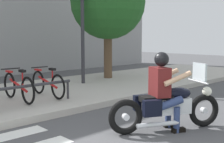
% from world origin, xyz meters
% --- Properties ---
extents(motorcycle, '(2.02, 1.11, 1.22)m').
position_xyz_m(motorcycle, '(1.81, 0.71, 0.46)').
color(motorcycle, black).
rests_on(motorcycle, ground).
extents(rider, '(0.76, 0.71, 1.43)m').
position_xyz_m(rider, '(1.74, 0.75, 0.82)').
color(rider, '#591919').
rests_on(rider, ground).
extents(bicycle_3, '(0.48, 1.67, 0.79)m').
position_xyz_m(bicycle_3, '(0.62, 4.21, 0.51)').
color(bicycle_3, black).
rests_on(bicycle_3, sidewalk).
extents(bicycle_4, '(0.48, 1.65, 0.77)m').
position_xyz_m(bicycle_4, '(1.43, 4.21, 0.50)').
color(bicycle_4, black).
rests_on(bicycle_4, sidewalk).
extents(street_lamp, '(0.28, 0.28, 4.48)m').
position_xyz_m(street_lamp, '(3.49, 5.37, 2.70)').
color(street_lamp, '#2D2D33').
rests_on(street_lamp, ground).
extents(tree_near_rack, '(2.82, 2.82, 4.43)m').
position_xyz_m(tree_near_rack, '(5.00, 5.77, 3.01)').
color(tree_near_rack, brown).
rests_on(tree_near_rack, ground).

